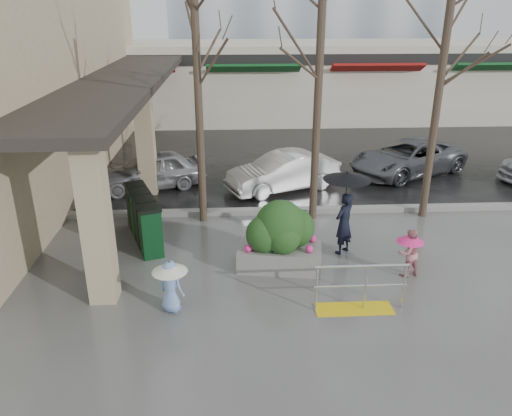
{
  "coord_description": "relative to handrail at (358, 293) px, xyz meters",
  "views": [
    {
      "loc": [
        -1.17,
        -9.82,
        5.8
      ],
      "look_at": [
        -0.59,
        1.25,
        1.3
      ],
      "focal_mm": 35.0,
      "sensor_mm": 36.0,
      "label": 1
    }
  ],
  "objects": [
    {
      "name": "curb",
      "position": [
        -1.36,
        5.2,
        -0.3
      ],
      "size": [
        120.0,
        0.3,
        0.15
      ],
      "primitive_type": "cube",
      "color": "gray",
      "rests_on": "ground"
    },
    {
      "name": "child_pink",
      "position": [
        1.48,
        1.34,
        0.27
      ],
      "size": [
        0.65,
        0.62,
        1.15
      ],
      "rotation": [
        0.0,
        0.0,
        3.41
      ],
      "color": "#D07F89",
      "rests_on": "ground"
    },
    {
      "name": "pillar_back",
      "position": [
        -5.26,
        7.2,
        1.37
      ],
      "size": [
        0.55,
        0.55,
        3.5
      ],
      "primitive_type": "cube",
      "color": "tan",
      "rests_on": "ground"
    },
    {
      "name": "street_asphalt",
      "position": [
        -1.36,
        23.2,
        -0.37
      ],
      "size": [
        120.0,
        36.0,
        0.01
      ],
      "primitive_type": "cube",
      "color": "black",
      "rests_on": "ground"
    },
    {
      "name": "storefront_row",
      "position": [
        0.64,
        19.17,
        1.64
      ],
      "size": [
        34.0,
        6.74,
        4.0
      ],
      "color": "beige",
      "rests_on": "ground"
    },
    {
      "name": "car_a",
      "position": [
        -5.28,
        7.68,
        0.25
      ],
      "size": [
        3.98,
        2.56,
        1.26
      ],
      "primitive_type": "imported",
      "rotation": [
        0.0,
        0.0,
        -1.26
      ],
      "color": "#A0A0A5",
      "rests_on": "ground"
    },
    {
      "name": "ground",
      "position": [
        -1.36,
        1.2,
        -0.38
      ],
      "size": [
        120.0,
        120.0,
        0.0
      ],
      "primitive_type": "plane",
      "color": "#51514F",
      "rests_on": "ground"
    },
    {
      "name": "car_b",
      "position": [
        -0.79,
        7.26,
        0.25
      ],
      "size": [
        4.04,
        2.71,
        1.26
      ],
      "primitive_type": "imported",
      "rotation": [
        0.0,
        0.0,
        -1.17
      ],
      "color": "silver",
      "rests_on": "ground"
    },
    {
      "name": "woman",
      "position": [
        0.24,
        2.55,
        0.93
      ],
      "size": [
        1.17,
        1.17,
        2.17
      ],
      "rotation": [
        0.0,
        0.0,
        3.86
      ],
      "color": "black",
      "rests_on": "ground"
    },
    {
      "name": "handrail",
      "position": [
        0.0,
        0.0,
        0.0
      ],
      "size": [
        1.9,
        0.5,
        1.03
      ],
      "color": "yellow",
      "rests_on": "ground"
    },
    {
      "name": "planter",
      "position": [
        -1.41,
        1.87,
        0.44
      ],
      "size": [
        2.07,
        1.27,
        1.7
      ],
      "rotation": [
        0.0,
        0.0,
        -0.16
      ],
      "color": "gray",
      "rests_on": "ground"
    },
    {
      "name": "child_blue",
      "position": [
        -3.79,
        0.16,
        0.31
      ],
      "size": [
        0.72,
        0.72,
        1.13
      ],
      "rotation": [
        0.0,
        0.0,
        2.62
      ],
      "color": "#789DD6",
      "rests_on": "ground"
    },
    {
      "name": "news_boxes",
      "position": [
        -4.85,
        3.48,
        0.28
      ],
      "size": [
        1.3,
        2.39,
        1.31
      ],
      "rotation": [
        0.0,
        0.0,
        0.35
      ],
      "color": "#0D3B1A",
      "rests_on": "ground"
    },
    {
      "name": "canopy_slab",
      "position": [
        -6.16,
        9.2,
        3.25
      ],
      "size": [
        2.8,
        18.0,
        0.25
      ],
      "primitive_type": "cube",
      "color": "#2D2823",
      "rests_on": "pillar_front"
    },
    {
      "name": "car_c",
      "position": [
        3.98,
        8.75,
        0.25
      ],
      "size": [
        4.99,
        3.95,
        1.26
      ],
      "primitive_type": "imported",
      "rotation": [
        0.0,
        0.0,
        -1.09
      ],
      "color": "slate",
      "rests_on": "ground"
    },
    {
      "name": "tree_mideast",
      "position": [
        3.14,
        4.8,
        4.48
      ],
      "size": [
        3.2,
        3.2,
        6.5
      ],
      "color": "#382B21",
      "rests_on": "ground"
    },
    {
      "name": "tree_midwest",
      "position": [
        -0.16,
        4.8,
        4.86
      ],
      "size": [
        3.2,
        3.2,
        7.0
      ],
      "color": "#382B21",
      "rests_on": "ground"
    },
    {
      "name": "pillar_front",
      "position": [
        -5.26,
        0.7,
        1.37
      ],
      "size": [
        0.55,
        0.55,
        3.5
      ],
      "primitive_type": "cube",
      "color": "tan",
      "rests_on": "ground"
    },
    {
      "name": "tree_west",
      "position": [
        -3.36,
        4.8,
        4.71
      ],
      "size": [
        3.2,
        3.2,
        6.8
      ],
      "color": "#382B21",
      "rests_on": "ground"
    }
  ]
}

